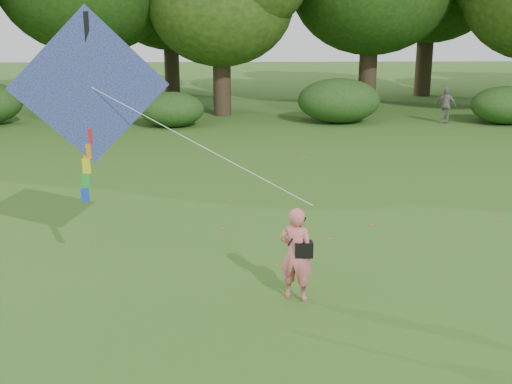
{
  "coord_description": "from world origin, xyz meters",
  "views": [
    {
      "loc": [
        -1.26,
        -9.22,
        4.73
      ],
      "look_at": [
        -0.95,
        2.0,
        1.5
      ],
      "focal_mm": 45.0,
      "sensor_mm": 36.0,
      "label": 1
    }
  ],
  "objects_px": {
    "bystander_left": "(85,101)",
    "flying_kite": "(90,89)",
    "man_kite_flyer": "(296,254)",
    "bystander_right": "(445,105)"
  },
  "relations": [
    {
      "from": "man_kite_flyer",
      "to": "flying_kite",
      "type": "xyz_separation_m",
      "value": [
        -3.4,
        0.84,
        2.63
      ]
    },
    {
      "from": "flying_kite",
      "to": "man_kite_flyer",
      "type": "bearing_deg",
      "value": -13.9
    },
    {
      "from": "bystander_left",
      "to": "flying_kite",
      "type": "relative_size",
      "value": 0.38
    },
    {
      "from": "man_kite_flyer",
      "to": "bystander_left",
      "type": "bearing_deg",
      "value": -42.47
    },
    {
      "from": "man_kite_flyer",
      "to": "bystander_right",
      "type": "relative_size",
      "value": 1.06
    },
    {
      "from": "bystander_left",
      "to": "bystander_right",
      "type": "bearing_deg",
      "value": -34.37
    },
    {
      "from": "bystander_left",
      "to": "flying_kite",
      "type": "xyz_separation_m",
      "value": [
        4.02,
        -16.5,
        2.49
      ]
    },
    {
      "from": "bystander_left",
      "to": "bystander_right",
      "type": "height_order",
      "value": "bystander_left"
    },
    {
      "from": "man_kite_flyer",
      "to": "bystander_right",
      "type": "bearing_deg",
      "value": -90.42
    },
    {
      "from": "bystander_right",
      "to": "flying_kite",
      "type": "distance_m",
      "value": 19.78
    }
  ]
}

